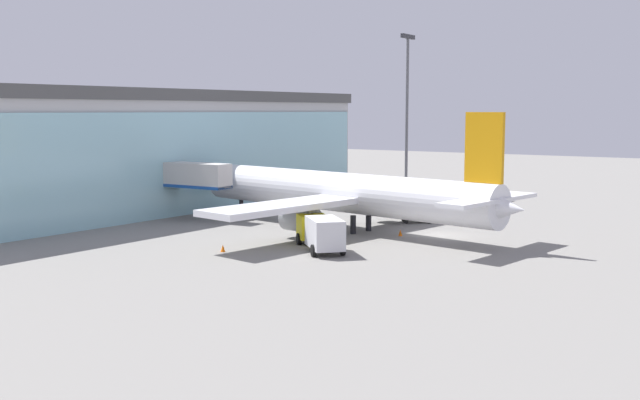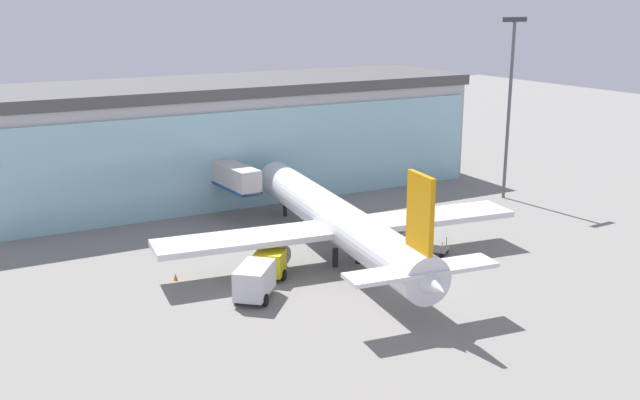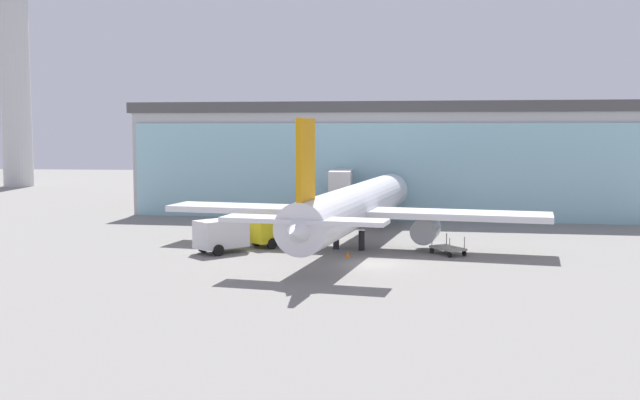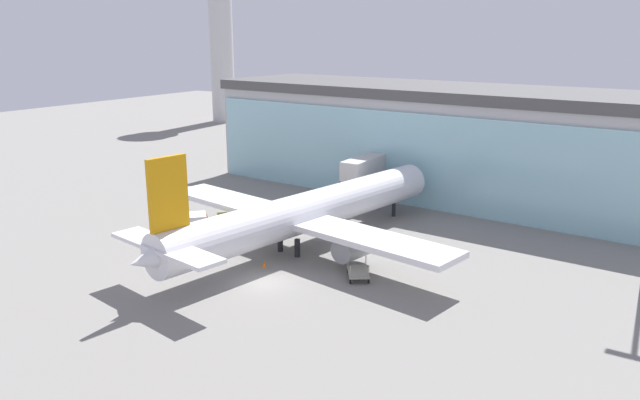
% 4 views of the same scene
% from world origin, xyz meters
% --- Properties ---
extents(ground, '(240.00, 240.00, 0.00)m').
position_xyz_m(ground, '(0.00, 0.00, 0.00)').
color(ground, gray).
extents(terminal_building, '(57.90, 19.17, 12.81)m').
position_xyz_m(terminal_building, '(-0.01, 34.51, 6.41)').
color(terminal_building, '#B1B1B1').
rests_on(terminal_building, ground).
extents(jet_bridge, '(2.50, 12.44, 5.56)m').
position_xyz_m(jet_bridge, '(-4.24, 26.36, 4.19)').
color(jet_bridge, beige).
rests_on(jet_bridge, ground).
extents(apron_light_mast, '(3.20, 0.40, 19.82)m').
position_xyz_m(apron_light_mast, '(25.03, 15.39, 11.68)').
color(apron_light_mast, '#59595E').
rests_on(apron_light_mast, ground).
extents(airplane, '(32.09, 35.86, 10.51)m').
position_xyz_m(airplane, '(-1.88, 8.24, 3.30)').
color(airplane, silver).
rests_on(airplane, ground).
extents(catering_truck, '(6.64, 6.79, 2.65)m').
position_xyz_m(catering_truck, '(-11.25, 4.71, 1.47)').
color(catering_truck, yellow).
rests_on(catering_truck, ground).
extents(baggage_cart, '(2.90, 3.22, 1.50)m').
position_xyz_m(baggage_cart, '(5.68, 4.72, 0.50)').
color(baggage_cart, '#9E998C').
rests_on(baggage_cart, ground).
extents(safety_cone_nose, '(0.36, 0.36, 0.55)m').
position_xyz_m(safety_cone_nose, '(-2.05, 2.54, 0.28)').
color(safety_cone_nose, orange).
rests_on(safety_cone_nose, ground).
extents(safety_cone_wingtip, '(0.36, 0.36, 0.55)m').
position_xyz_m(safety_cone_wingtip, '(-15.80, 10.58, 0.28)').
color(safety_cone_wingtip, orange).
rests_on(safety_cone_wingtip, ground).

